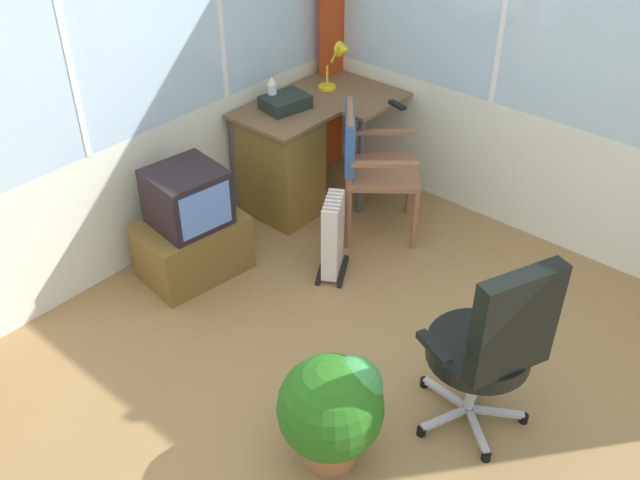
% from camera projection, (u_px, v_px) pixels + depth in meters
% --- Properties ---
extents(ground, '(5.31, 5.15, 0.06)m').
position_uv_depth(ground, '(370.00, 448.00, 3.49)').
color(ground, olive).
extents(north_window_panel, '(4.31, 0.07, 2.58)m').
position_uv_depth(north_window_panel, '(71.00, 85.00, 3.84)').
color(north_window_panel, silver).
rests_on(north_window_panel, ground).
extents(east_window_panel, '(0.07, 4.15, 2.58)m').
position_uv_depth(east_window_panel, '(610.00, 65.00, 4.08)').
color(east_window_panel, silver).
rests_on(east_window_panel, ground).
extents(curtain_corner, '(0.23, 0.08, 2.48)m').
position_uv_depth(curtain_corner, '(333.00, 8.00, 5.07)').
color(curtain_corner, '#B83D16').
rests_on(curtain_corner, ground).
extents(desk, '(1.13, 0.76, 0.76)m').
position_uv_depth(desk, '(284.00, 160.00, 4.97)').
color(desk, brown).
rests_on(desk, ground).
extents(desk_lamp, '(0.22, 0.19, 0.34)m').
position_uv_depth(desk_lamp, '(340.00, 58.00, 5.00)').
color(desk_lamp, yellow).
rests_on(desk_lamp, desk).
extents(tv_remote, '(0.09, 0.16, 0.02)m').
position_uv_depth(tv_remote, '(397.00, 105.00, 4.85)').
color(tv_remote, black).
rests_on(tv_remote, desk).
extents(spray_bottle, '(0.06, 0.06, 0.22)m').
position_uv_depth(spray_bottle, '(272.00, 92.00, 4.80)').
color(spray_bottle, silver).
rests_on(spray_bottle, desk).
extents(paper_tray, '(0.34, 0.28, 0.09)m').
position_uv_depth(paper_tray, '(285.00, 102.00, 4.81)').
color(paper_tray, '#1E2A23').
rests_on(paper_tray, desk).
extents(wooden_armchair, '(0.68, 0.68, 0.90)m').
position_uv_depth(wooden_armchair, '(364.00, 156.00, 4.66)').
color(wooden_armchair, '#935E40').
rests_on(wooden_armchair, ground).
extents(office_chair, '(0.63, 0.60, 1.04)m').
position_uv_depth(office_chair, '(493.00, 342.00, 3.23)').
color(office_chair, '#B7B7BF').
rests_on(office_chair, ground).
extents(tv_on_stand, '(0.69, 0.52, 0.74)m').
position_uv_depth(tv_on_stand, '(191.00, 229.00, 4.41)').
color(tv_on_stand, brown).
rests_on(tv_on_stand, ground).
extents(space_heater, '(0.37, 0.30, 0.55)m').
position_uv_depth(space_heater, '(333.00, 234.00, 4.45)').
color(space_heater, silver).
rests_on(space_heater, ground).
extents(potted_plant, '(0.50, 0.50, 0.58)m').
position_uv_depth(potted_plant, '(333.00, 407.00, 3.24)').
color(potted_plant, '#99603E').
rests_on(potted_plant, ground).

